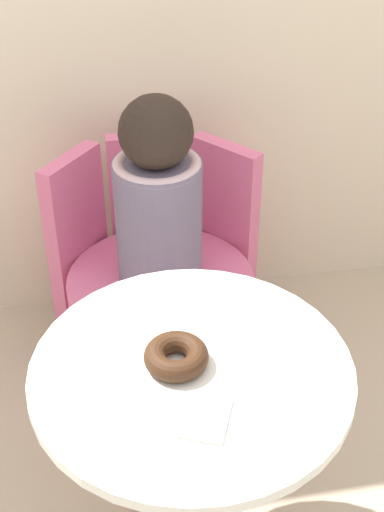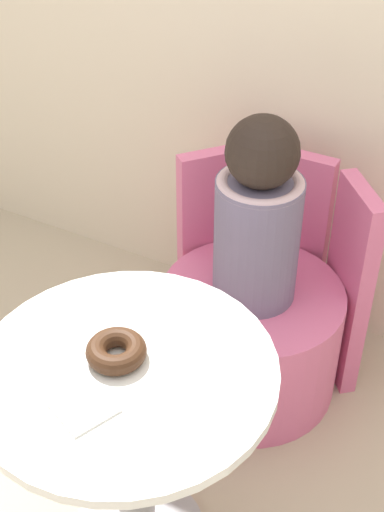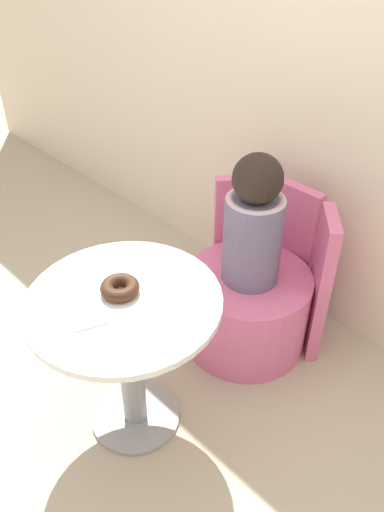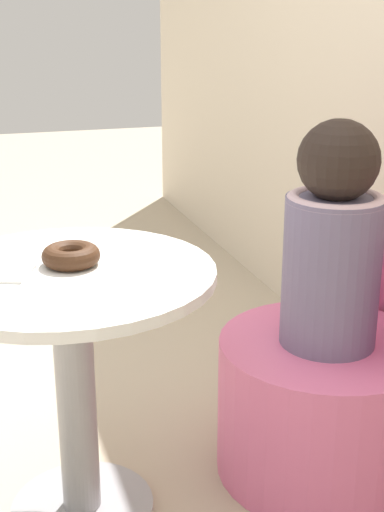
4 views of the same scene
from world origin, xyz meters
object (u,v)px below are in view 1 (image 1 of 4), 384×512
round_table (192,425)px  tub_chair (162,326)px  donut (176,356)px  child_figure (158,199)px

round_table → tub_chair: size_ratio=1.19×
round_table → tub_chair: round_table is taller
tub_chair → donut: size_ratio=4.22×
round_table → tub_chair: (0.02, 0.64, -0.27)m
round_table → donut: size_ratio=5.00×
donut → child_figure: bearing=85.6°
round_table → donut: donut is taller
child_figure → donut: size_ratio=4.33×
child_figure → donut: (-0.05, -0.62, 0.02)m
tub_chair → child_figure: child_figure is taller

